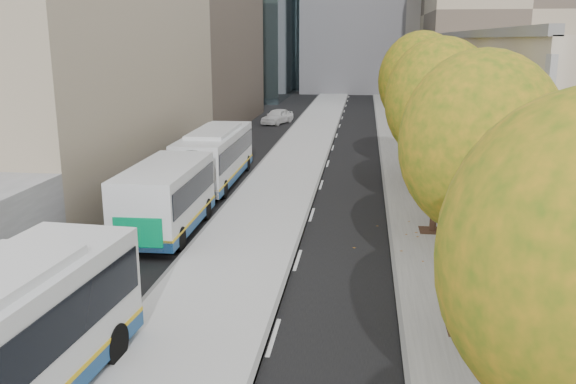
# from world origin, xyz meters

# --- Properties ---
(bus_platform) EXTENTS (4.25, 150.00, 0.15)m
(bus_platform) POSITION_xyz_m (-3.88, 35.00, 0.07)
(bus_platform) COLOR #B8B8B8
(bus_platform) RESTS_ON ground
(sidewalk) EXTENTS (4.75, 150.00, 0.08)m
(sidewalk) POSITION_xyz_m (4.12, 35.00, 0.04)
(sidewalk) COLOR gray
(sidewalk) RESTS_ON ground
(building_tan) EXTENTS (18.00, 92.00, 8.00)m
(building_tan) POSITION_xyz_m (15.50, 64.00, 4.00)
(building_tan) COLOR #9F907B
(building_tan) RESTS_ON ground
(tree_c) EXTENTS (4.20, 4.20, 7.28)m
(tree_c) POSITION_xyz_m (3.60, 13.00, 5.25)
(tree_c) COLOR black
(tree_c) RESTS_ON sidewalk
(tree_d) EXTENTS (4.40, 4.40, 7.60)m
(tree_d) POSITION_xyz_m (3.60, 22.00, 5.47)
(tree_d) COLOR black
(tree_d) RESTS_ON sidewalk
(tree_e) EXTENTS (4.60, 4.60, 7.92)m
(tree_e) POSITION_xyz_m (3.60, 31.00, 5.69)
(tree_e) COLOR black
(tree_e) RESTS_ON sidewalk
(bus_far) EXTENTS (2.82, 17.32, 2.88)m
(bus_far) POSITION_xyz_m (-7.49, 25.81, 1.57)
(bus_far) COLOR silver
(bus_far) RESTS_ON ground
(distant_car) EXTENTS (3.04, 4.57, 1.45)m
(distant_car) POSITION_xyz_m (-7.64, 54.66, 0.72)
(distant_car) COLOR silver
(distant_car) RESTS_ON ground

